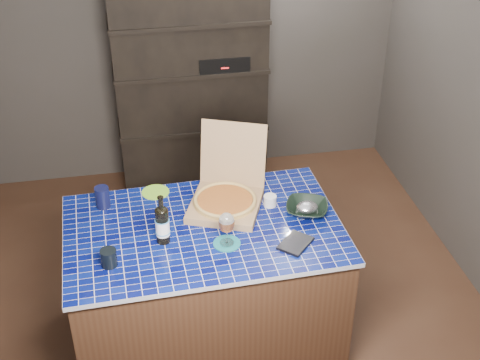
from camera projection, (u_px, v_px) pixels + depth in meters
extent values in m
plane|color=#513422|center=(223.00, 295.00, 4.62)|extent=(3.50, 3.50, 0.00)
plane|color=#453F3C|center=(185.00, 33.00, 5.39)|extent=(3.50, 0.00, 3.50)
plane|color=#453F3C|center=(295.00, 359.00, 2.50)|extent=(3.50, 0.00, 3.50)
cube|color=black|center=(191.00, 84.00, 5.40)|extent=(1.20, 0.40, 1.80)
cube|color=black|center=(222.00, 58.00, 5.28)|extent=(0.40, 0.32, 0.12)
cube|color=#442A1A|center=(206.00, 287.00, 4.07)|extent=(1.57, 1.01, 0.84)
cube|color=#040945|center=(204.00, 230.00, 3.84)|extent=(1.61, 1.05, 0.03)
cube|color=tan|center=(225.00, 206.00, 3.98)|extent=(0.52, 0.52, 0.05)
cube|color=tan|center=(233.00, 154.00, 4.06)|extent=(0.41, 0.24, 0.40)
cylinder|color=tan|center=(225.00, 202.00, 3.96)|extent=(0.37, 0.37, 0.01)
cylinder|color=maroon|center=(225.00, 200.00, 3.95)|extent=(0.33, 0.33, 0.01)
torus|color=tan|center=(225.00, 199.00, 3.95)|extent=(0.37, 0.37, 0.02)
cylinder|color=black|center=(162.00, 226.00, 3.67)|extent=(0.07, 0.07, 0.21)
ellipsoid|color=black|center=(161.00, 211.00, 3.61)|extent=(0.07, 0.07, 0.04)
cylinder|color=black|center=(161.00, 203.00, 3.58)|extent=(0.03, 0.03, 0.08)
cylinder|color=white|center=(163.00, 228.00, 3.67)|extent=(0.08, 0.08, 0.09)
cylinder|color=#419ADF|center=(163.00, 232.00, 3.69)|extent=(0.08, 0.08, 0.01)
cylinder|color=#419ADF|center=(162.00, 220.00, 3.65)|extent=(0.08, 0.08, 0.01)
cylinder|color=#156A72|center=(227.00, 243.00, 3.70)|extent=(0.15, 0.15, 0.01)
cylinder|color=white|center=(227.00, 243.00, 3.70)|extent=(0.08, 0.08, 0.01)
cylinder|color=white|center=(227.00, 236.00, 3.67)|extent=(0.01, 0.01, 0.08)
ellipsoid|color=white|center=(227.00, 223.00, 3.62)|extent=(0.09, 0.09, 0.12)
cylinder|color=#B95B1D|center=(227.00, 224.00, 3.63)|extent=(0.07, 0.07, 0.06)
cylinder|color=white|center=(227.00, 219.00, 3.61)|extent=(0.08, 0.08, 0.02)
cylinder|color=black|center=(109.00, 258.00, 3.53)|extent=(0.09, 0.09, 0.10)
cube|color=black|center=(295.00, 243.00, 3.70)|extent=(0.23, 0.24, 0.02)
imported|color=black|center=(307.00, 209.00, 3.94)|extent=(0.32, 0.32, 0.06)
ellipsoid|color=silver|center=(307.00, 207.00, 3.93)|extent=(0.13, 0.11, 0.06)
cylinder|color=silver|center=(270.00, 201.00, 4.00)|extent=(0.08, 0.08, 0.07)
cylinder|color=black|center=(102.00, 197.00, 3.97)|extent=(0.08, 0.08, 0.13)
cylinder|color=#80CB2B|center=(155.00, 192.00, 4.13)|extent=(0.17, 0.17, 0.01)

